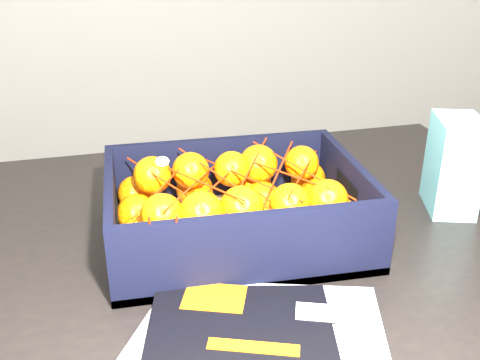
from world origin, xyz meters
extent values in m
cube|color=black|center=(-0.31, -0.33, 0.73)|extent=(1.24, 0.86, 0.04)
cylinder|color=black|center=(0.24, 0.02, 0.35)|extent=(0.06, 0.06, 0.71)
cube|color=orange|center=(-0.32, -0.49, 0.77)|extent=(0.09, 0.08, 0.00)
cube|color=white|center=(-0.20, -0.55, 0.77)|extent=(0.06, 0.05, 0.00)
cube|color=orange|center=(-0.29, -0.59, 0.77)|extent=(0.10, 0.05, 0.00)
cube|color=olive|center=(-0.26, -0.33, 0.76)|extent=(0.37, 0.28, 0.01)
cube|color=black|center=(-0.26, -0.20, 0.81)|extent=(0.37, 0.01, 0.11)
cube|color=black|center=(-0.26, -0.46, 0.81)|extent=(0.37, 0.01, 0.11)
cube|color=black|center=(-0.43, -0.33, 0.81)|extent=(0.01, 0.25, 0.11)
cube|color=black|center=(-0.08, -0.33, 0.81)|extent=(0.01, 0.25, 0.11)
sphere|color=#FF6B05|center=(-0.40, -0.43, 0.79)|extent=(0.06, 0.06, 0.06)
sphere|color=#FF6B05|center=(-0.40, -0.36, 0.79)|extent=(0.06, 0.06, 0.06)
sphere|color=#FF6B05|center=(-0.40, -0.30, 0.79)|extent=(0.06, 0.06, 0.06)
sphere|color=#FF6B05|center=(-0.40, -0.23, 0.79)|extent=(0.06, 0.06, 0.06)
sphere|color=#FF6B05|center=(-0.30, -0.43, 0.79)|extent=(0.06, 0.06, 0.06)
sphere|color=#FF6B05|center=(-0.30, -0.36, 0.79)|extent=(0.06, 0.06, 0.06)
sphere|color=#FF6B05|center=(-0.30, -0.30, 0.79)|extent=(0.06, 0.06, 0.06)
sphere|color=#FF6B05|center=(-0.31, -0.23, 0.79)|extent=(0.06, 0.06, 0.06)
sphere|color=#FF6B05|center=(-0.21, -0.42, 0.79)|extent=(0.06, 0.06, 0.06)
sphere|color=#FF6B05|center=(-0.21, -0.36, 0.79)|extent=(0.05, 0.05, 0.05)
sphere|color=#FF6B05|center=(-0.21, -0.29, 0.79)|extent=(0.06, 0.06, 0.06)
sphere|color=#FF6B05|center=(-0.21, -0.23, 0.79)|extent=(0.05, 0.05, 0.05)
sphere|color=#FF6B05|center=(-0.12, -0.43, 0.79)|extent=(0.06, 0.06, 0.06)
sphere|color=#FF6B05|center=(-0.11, -0.36, 0.79)|extent=(0.06, 0.06, 0.06)
sphere|color=#FF6B05|center=(-0.12, -0.30, 0.79)|extent=(0.06, 0.06, 0.06)
sphere|color=#FF6B05|center=(-0.11, -0.23, 0.79)|extent=(0.06, 0.06, 0.06)
sphere|color=#FF6B05|center=(-0.37, -0.39, 0.84)|extent=(0.06, 0.06, 0.06)
sphere|color=#FF6B05|center=(-0.37, -0.27, 0.84)|extent=(0.06, 0.06, 0.06)
sphere|color=#FF6B05|center=(-0.32, -0.40, 0.84)|extent=(0.06, 0.06, 0.06)
sphere|color=#FF6B05|center=(-0.31, -0.26, 0.84)|extent=(0.06, 0.06, 0.06)
sphere|color=#FF6B05|center=(-0.26, -0.40, 0.84)|extent=(0.06, 0.06, 0.06)
sphere|color=#FF6B05|center=(-0.25, -0.27, 0.84)|extent=(0.06, 0.06, 0.06)
sphere|color=#FF6B05|center=(-0.20, -0.40, 0.84)|extent=(0.06, 0.06, 0.06)
sphere|color=#FF6B05|center=(-0.21, -0.26, 0.84)|extent=(0.06, 0.06, 0.06)
sphere|color=#FF6B05|center=(-0.14, -0.40, 0.84)|extent=(0.06, 0.06, 0.06)
sphere|color=#FF6B05|center=(-0.14, -0.27, 0.84)|extent=(0.05, 0.05, 0.05)
cylinder|color=red|center=(-0.36, -0.32, 0.85)|extent=(0.10, 0.19, 0.01)
cylinder|color=red|center=(-0.32, -0.34, 0.86)|extent=(0.10, 0.19, 0.02)
cylinder|color=red|center=(-0.28, -0.33, 0.85)|extent=(0.10, 0.19, 0.03)
cylinder|color=red|center=(-0.24, -0.33, 0.85)|extent=(0.10, 0.19, 0.01)
cylinder|color=red|center=(-0.20, -0.32, 0.85)|extent=(0.10, 0.19, 0.02)
cylinder|color=red|center=(-0.16, -0.32, 0.85)|extent=(0.10, 0.19, 0.02)
cylinder|color=red|center=(-0.36, -0.32, 0.85)|extent=(0.10, 0.19, 0.01)
cylinder|color=red|center=(-0.32, -0.34, 0.85)|extent=(0.10, 0.19, 0.02)
cylinder|color=red|center=(-0.28, -0.32, 0.85)|extent=(0.10, 0.19, 0.03)
cylinder|color=red|center=(-0.24, -0.32, 0.86)|extent=(0.10, 0.19, 0.03)
cylinder|color=red|center=(-0.20, -0.33, 0.85)|extent=(0.10, 0.19, 0.03)
cylinder|color=red|center=(-0.16, -0.34, 0.86)|extent=(0.10, 0.19, 0.02)
cylinder|color=red|center=(-0.39, -0.45, 0.83)|extent=(0.00, 0.03, 0.09)
cylinder|color=red|center=(-0.36, -0.45, 0.83)|extent=(0.01, 0.04, 0.08)
cube|color=white|center=(0.11, -0.30, 0.83)|extent=(0.09, 0.12, 0.15)
camera|label=1|loc=(-0.40, -1.06, 1.19)|focal=42.76mm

